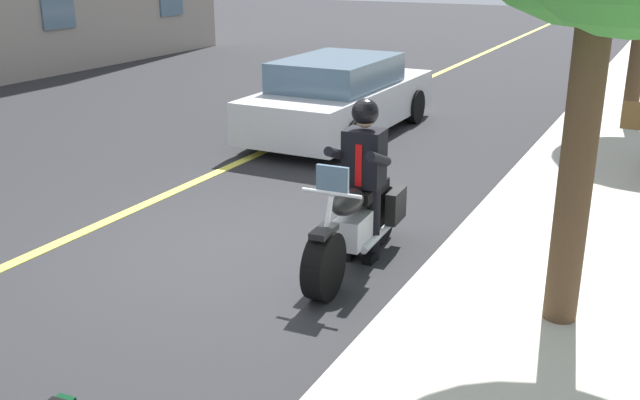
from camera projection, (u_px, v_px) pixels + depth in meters
ground_plane at (240, 254)px, 7.92m from camera, size 80.00×80.00×0.00m
lane_center_stripe at (102, 223)px, 8.79m from camera, size 60.00×0.16×0.01m
motorcycle_main at (356, 224)px, 7.50m from camera, size 2.22×0.67×1.26m
rider_main at (364, 166)px, 7.48m from camera, size 0.64×0.57×1.74m
car_silver at (341, 97)px, 12.85m from camera, size 4.60×1.92×1.40m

